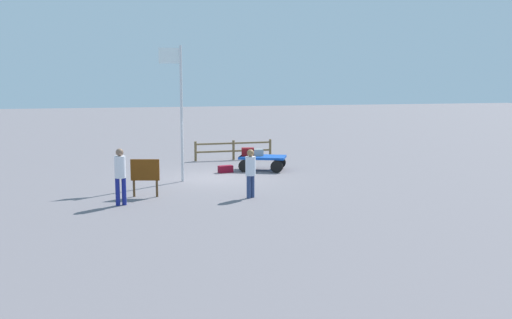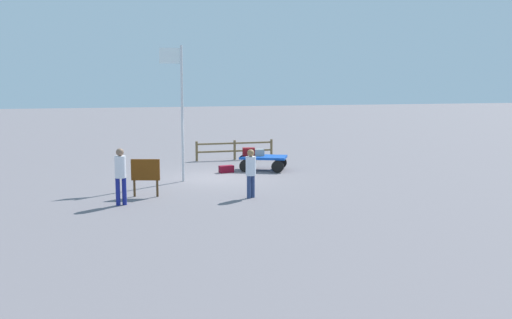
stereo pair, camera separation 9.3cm
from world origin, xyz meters
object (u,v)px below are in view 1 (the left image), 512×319
Objects in this scene: luggage_cart at (262,160)px; suitcase_tan at (255,152)px; worker_trailing at (120,172)px; signboard at (145,173)px; worker_lead at (251,170)px; suitcase_maroon at (226,169)px; suitcase_olive at (248,152)px; flagpole at (179,102)px.

suitcase_tan is at bearing -30.71° from luggage_cart.
luggage_cart is at bearing -137.02° from worker_trailing.
signboard is at bearing 43.05° from suitcase_tan.
worker_lead is 1.28× the size of signboard.
worker_trailing is (5.97, 5.96, 0.31)m from suitcase_tan.
suitcase_maroon is (1.69, 0.24, -0.32)m from luggage_cart.
worker_lead reaches higher than suitcase_tan.
suitcase_tan is at bearing -106.03° from worker_lead.
suitcase_olive is at bearing -158.39° from suitcase_maroon.
suitcase_tan is 0.96× the size of suitcase_maroon.
suitcase_olive is at bearing -134.74° from signboard.
suitcase_olive is 0.92× the size of suitcase_maroon.
suitcase_tan is 6.10m from worker_lead.
suitcase_tan is at bearing -149.77° from flagpole.
worker_trailing reaches higher than suitcase_maroon.
suitcase_tan is 1.61m from suitcase_maroon.
suitcase_tan is 4.76m from flagpole.
suitcase_maroon is at bearing -92.62° from worker_lead.
suitcase_maroon is 0.36× the size of worker_trailing.
flagpole reaches higher than luggage_cart.
flagpole is at bearing 33.23° from suitcase_olive.
suitcase_tan is (0.26, -0.15, 0.31)m from luggage_cart.
signboard is (3.44, -1.08, -0.13)m from worker_lead.
flagpole is (3.59, 2.09, 2.33)m from suitcase_tan.
suitcase_maroon is at bearing 15.47° from suitcase_tan.
worker_lead is at bearing 73.97° from suitcase_tan.
suitcase_maroon is 0.13× the size of flagpole.
worker_lead is (0.25, 5.46, 0.82)m from suitcase_maroon.
suitcase_olive is 0.47× the size of signboard.
flagpole is at bearing -63.16° from worker_lead.
suitcase_olive is at bearing -17.38° from luggage_cart.
worker_lead reaches higher than signboard.
luggage_cart is at bearing -108.82° from worker_lead.
worker_lead is (1.94, 5.70, 0.50)m from luggage_cart.
worker_lead is at bearing 71.18° from luggage_cart.
luggage_cart is at bearing 149.29° from suitcase_tan.
signboard is at bearing -125.82° from worker_trailing.
suitcase_olive is 0.37× the size of worker_lead.
suitcase_maroon is (1.09, 0.43, -0.66)m from suitcase_olive.
luggage_cart is 0.44× the size of flagpole.
suitcase_tan is at bearing -136.95° from signboard.
suitcase_olive is 6.78m from signboard.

